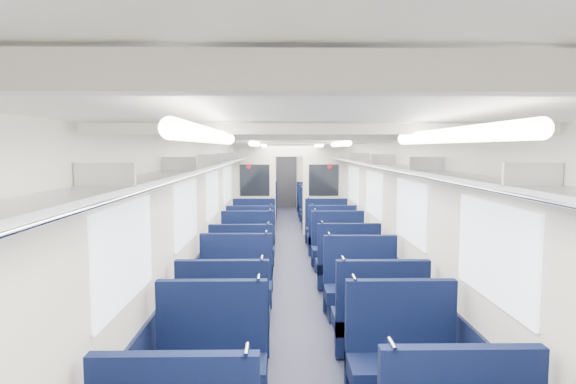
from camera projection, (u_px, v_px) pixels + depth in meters
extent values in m
cube|color=black|center=(293.00, 267.00, 8.87)|extent=(2.80, 18.00, 0.01)
cube|color=silver|center=(293.00, 140.00, 8.66)|extent=(2.80, 18.00, 0.01)
cube|color=beige|center=(217.00, 204.00, 8.75)|extent=(0.02, 18.00, 2.35)
cube|color=black|center=(218.00, 249.00, 8.82)|extent=(0.03, 17.90, 0.70)
cube|color=beige|center=(368.00, 204.00, 8.79)|extent=(0.02, 18.00, 2.35)
cube|color=black|center=(367.00, 248.00, 8.87)|extent=(0.03, 17.90, 0.70)
cube|color=beige|center=(286.00, 176.00, 17.73)|extent=(2.80, 0.02, 2.35)
cube|color=#B2B5BA|center=(226.00, 161.00, 8.68)|extent=(0.34, 17.40, 0.04)
cylinder|color=silver|center=(236.00, 162.00, 8.68)|extent=(0.02, 17.40, 0.02)
cube|color=#B2B5BA|center=(105.00, 175.00, 2.69)|extent=(0.34, 0.03, 0.14)
cube|color=#B2B5BA|center=(180.00, 164.00, 4.69)|extent=(0.34, 0.03, 0.14)
cube|color=#B2B5BA|center=(210.00, 159.00, 6.68)|extent=(0.34, 0.03, 0.14)
cube|color=#B2B5BA|center=(226.00, 157.00, 8.67)|extent=(0.34, 0.03, 0.14)
cube|color=#B2B5BA|center=(236.00, 155.00, 10.66)|extent=(0.34, 0.03, 0.14)
cube|color=#B2B5BA|center=(243.00, 154.00, 12.65)|extent=(0.34, 0.03, 0.14)
cube|color=#B2B5BA|center=(248.00, 153.00, 14.64)|extent=(0.34, 0.03, 0.14)
cube|color=#B2B5BA|center=(252.00, 153.00, 16.63)|extent=(0.34, 0.03, 0.14)
cube|color=#B2B5BA|center=(359.00, 161.00, 8.72)|extent=(0.34, 17.40, 0.04)
cylinder|color=silver|center=(349.00, 162.00, 8.71)|extent=(0.02, 17.40, 0.02)
cube|color=#B2B5BA|center=(532.00, 175.00, 2.73)|extent=(0.34, 0.03, 0.14)
cube|color=#B2B5BA|center=(426.00, 164.00, 4.73)|extent=(0.34, 0.03, 0.14)
cube|color=#B2B5BA|center=(383.00, 159.00, 6.72)|extent=(0.34, 0.03, 0.14)
cube|color=#B2B5BA|center=(359.00, 157.00, 8.71)|extent=(0.34, 0.03, 0.14)
cube|color=#B2B5BA|center=(345.00, 155.00, 10.70)|extent=(0.34, 0.03, 0.14)
cube|color=#B2B5BA|center=(334.00, 154.00, 12.69)|extent=(0.34, 0.03, 0.14)
cube|color=#B2B5BA|center=(327.00, 153.00, 14.68)|extent=(0.34, 0.03, 0.14)
cube|color=#B2B5BA|center=(322.00, 153.00, 16.67)|extent=(0.34, 0.03, 0.14)
cube|color=white|center=(126.00, 254.00, 3.55)|extent=(0.02, 1.30, 0.75)
cube|color=white|center=(186.00, 212.00, 5.84)|extent=(0.02, 1.30, 0.75)
cube|color=white|center=(213.00, 194.00, 8.13)|extent=(0.02, 1.30, 0.75)
cube|color=white|center=(228.00, 184.00, 10.42)|extent=(0.02, 1.30, 0.75)
cube|color=white|center=(239.00, 177.00, 13.20)|extent=(0.02, 1.30, 0.75)
cube|color=white|center=(245.00, 173.00, 15.49)|extent=(0.02, 1.30, 0.75)
cube|color=white|center=(493.00, 252.00, 3.59)|extent=(0.02, 1.30, 0.75)
cube|color=white|center=(410.00, 212.00, 5.88)|extent=(0.02, 1.30, 0.75)
cube|color=white|center=(374.00, 194.00, 8.17)|extent=(0.02, 1.30, 0.75)
cube|color=white|center=(353.00, 184.00, 10.46)|extent=(0.02, 1.30, 0.75)
cube|color=white|center=(338.00, 177.00, 13.25)|extent=(0.02, 1.30, 0.75)
cube|color=white|center=(329.00, 172.00, 15.54)|extent=(0.02, 1.30, 0.75)
cube|color=beige|center=(435.00, 73.00, 0.70)|extent=(2.70, 0.06, 0.06)
cube|color=beige|center=(320.00, 129.00, 2.69)|extent=(2.70, 0.06, 0.06)
cube|color=beige|center=(303.00, 137.00, 4.68)|extent=(2.70, 0.06, 0.06)
cube|color=beige|center=(296.00, 141.00, 6.67)|extent=(2.70, 0.06, 0.06)
cube|color=beige|center=(293.00, 142.00, 8.66)|extent=(2.70, 0.06, 0.06)
cube|color=beige|center=(290.00, 144.00, 10.66)|extent=(2.70, 0.06, 0.06)
cube|color=beige|center=(289.00, 144.00, 12.65)|extent=(2.70, 0.06, 0.06)
cube|color=beige|center=(288.00, 145.00, 14.64)|extent=(2.70, 0.06, 0.06)
cube|color=beige|center=(287.00, 145.00, 16.63)|extent=(2.70, 0.06, 0.06)
cylinder|color=white|center=(210.00, 135.00, 2.19)|extent=(0.07, 1.60, 0.07)
cylinder|color=white|center=(255.00, 144.00, 6.17)|extent=(0.07, 1.60, 0.07)
cylinder|color=white|center=(264.00, 146.00, 9.66)|extent=(0.07, 1.60, 0.07)
cylinder|color=white|center=(269.00, 146.00, 14.14)|extent=(0.07, 1.60, 0.07)
cylinder|color=white|center=(448.00, 136.00, 2.21)|extent=(0.07, 1.60, 0.07)
cylinder|color=white|center=(340.00, 144.00, 6.19)|extent=(0.07, 1.60, 0.07)
cylinder|color=white|center=(318.00, 146.00, 9.67)|extent=(0.07, 1.60, 0.07)
cylinder|color=white|center=(306.00, 146.00, 14.15)|extent=(0.07, 1.60, 0.07)
cube|color=black|center=(286.00, 181.00, 17.69)|extent=(0.75, 0.06, 2.00)
cube|color=beige|center=(255.00, 189.00, 12.12)|extent=(1.05, 0.08, 2.35)
cube|color=black|center=(255.00, 180.00, 12.05)|extent=(0.76, 0.02, 0.80)
cylinder|color=red|center=(249.00, 166.00, 12.01)|extent=(0.12, 0.01, 0.12)
cube|color=beige|center=(323.00, 189.00, 12.15)|extent=(1.05, 0.08, 2.35)
cube|color=black|center=(324.00, 180.00, 12.08)|extent=(0.76, 0.02, 0.80)
cylinder|color=red|center=(330.00, 166.00, 12.04)|extent=(0.12, 0.01, 0.12)
cube|color=beige|center=(289.00, 150.00, 12.04)|extent=(0.70, 0.08, 0.35)
cylinder|color=silver|center=(247.00, 350.00, 2.67)|extent=(0.02, 0.15, 0.02)
cylinder|color=silver|center=(392.00, 344.00, 2.75)|extent=(0.02, 0.15, 0.02)
cube|color=#0B1335|center=(209.00, 370.00, 4.02)|extent=(0.97, 0.51, 0.17)
cube|color=#0B1335|center=(212.00, 337.00, 4.21)|extent=(0.97, 0.09, 1.03)
cylinder|color=silver|center=(259.00, 278.00, 4.16)|extent=(0.02, 0.15, 0.02)
cube|color=#0B1335|center=(405.00, 370.00, 4.03)|extent=(0.97, 0.51, 0.17)
cube|color=#0B1335|center=(400.00, 337.00, 4.22)|extent=(0.97, 0.09, 1.03)
cylinder|color=silver|center=(354.00, 278.00, 4.16)|extent=(0.02, 0.15, 0.02)
cube|color=#0B1335|center=(225.00, 321.00, 5.18)|extent=(0.97, 0.51, 0.17)
cube|color=black|center=(225.00, 339.00, 5.20)|extent=(0.89, 0.41, 0.25)
cube|color=#0B1335|center=(223.00, 309.00, 4.95)|extent=(0.97, 0.09, 1.03)
cylinder|color=silver|center=(262.00, 258.00, 4.91)|extent=(0.02, 0.15, 0.02)
cube|color=#0B1335|center=(378.00, 321.00, 5.17)|extent=(0.97, 0.51, 0.17)
cube|color=black|center=(377.00, 339.00, 5.19)|extent=(0.89, 0.41, 0.25)
cube|color=#0B1335|center=(382.00, 309.00, 4.95)|extent=(0.97, 0.09, 1.03)
cylinder|color=silver|center=(343.00, 258.00, 4.89)|extent=(0.02, 0.15, 0.02)
cube|color=#0B1335|center=(235.00, 290.00, 6.29)|extent=(0.97, 0.51, 0.17)
cube|color=black|center=(235.00, 306.00, 6.31)|extent=(0.89, 0.41, 0.25)
cube|color=#0B1335|center=(236.00, 271.00, 6.48)|extent=(0.97, 0.09, 1.03)
cylinder|color=silver|center=(266.00, 232.00, 6.44)|extent=(0.02, 0.15, 0.02)
cube|color=#0B1335|center=(362.00, 293.00, 6.16)|extent=(0.97, 0.51, 0.17)
cube|color=black|center=(362.00, 309.00, 6.18)|extent=(0.89, 0.41, 0.25)
cube|color=#0B1335|center=(360.00, 274.00, 6.35)|extent=(0.97, 0.09, 1.03)
cylinder|color=silver|center=(329.00, 234.00, 6.29)|extent=(0.02, 0.15, 0.02)
cube|color=#0B1335|center=(242.00, 268.00, 7.48)|extent=(0.97, 0.51, 0.17)
cube|color=black|center=(242.00, 281.00, 7.50)|extent=(0.89, 0.41, 0.25)
cube|color=#0B1335|center=(241.00, 258.00, 7.25)|extent=(0.97, 0.09, 1.03)
cylinder|color=silver|center=(268.00, 223.00, 7.21)|extent=(0.02, 0.15, 0.02)
cube|color=#0B1335|center=(347.00, 266.00, 7.57)|extent=(0.97, 0.51, 0.17)
cube|color=black|center=(347.00, 279.00, 7.59)|extent=(0.89, 0.41, 0.25)
cube|color=#0B1335|center=(349.00, 257.00, 7.34)|extent=(0.97, 0.09, 1.03)
cylinder|color=silver|center=(323.00, 222.00, 7.29)|extent=(0.02, 0.15, 0.02)
cube|color=#0B1335|center=(247.00, 252.00, 8.62)|extent=(0.97, 0.51, 0.17)
cube|color=black|center=(247.00, 263.00, 8.64)|extent=(0.89, 0.41, 0.25)
cube|color=#0B1335|center=(248.00, 239.00, 8.81)|extent=(0.97, 0.09, 1.03)
cylinder|color=silver|center=(270.00, 210.00, 8.76)|extent=(0.02, 0.15, 0.02)
cube|color=#0B1335|center=(339.00, 252.00, 8.63)|extent=(0.97, 0.51, 0.17)
cube|color=black|center=(339.00, 263.00, 8.65)|extent=(0.89, 0.41, 0.25)
cube|color=#0B1335|center=(337.00, 239.00, 8.82)|extent=(0.97, 0.09, 1.03)
cylinder|color=silver|center=(315.00, 210.00, 8.76)|extent=(0.02, 0.15, 0.02)
cube|color=#0B1335|center=(251.00, 239.00, 9.80)|extent=(0.97, 0.51, 0.17)
cube|color=black|center=(251.00, 249.00, 9.82)|extent=(0.89, 0.41, 0.25)
cube|color=#0B1335|center=(250.00, 231.00, 9.58)|extent=(0.97, 0.09, 1.03)
cylinder|color=silver|center=(271.00, 205.00, 9.54)|extent=(0.02, 0.15, 0.02)
cube|color=#0B1335|center=(331.00, 239.00, 9.90)|extent=(0.97, 0.51, 0.17)
cube|color=black|center=(331.00, 248.00, 9.92)|extent=(0.89, 0.41, 0.25)
cube|color=#0B1335|center=(332.00, 231.00, 9.67)|extent=(0.97, 0.09, 1.03)
cylinder|color=silver|center=(312.00, 204.00, 9.62)|extent=(0.02, 0.15, 0.02)
cube|color=#0B1335|center=(254.00, 231.00, 10.77)|extent=(0.97, 0.51, 0.17)
cube|color=black|center=(254.00, 240.00, 10.79)|extent=(0.89, 0.41, 0.25)
cube|color=#0B1335|center=(254.00, 221.00, 10.96)|extent=(0.97, 0.09, 1.03)
cylinder|color=silver|center=(272.00, 198.00, 10.92)|extent=(0.02, 0.15, 0.02)
cube|color=#0B1335|center=(327.00, 231.00, 10.79)|extent=(0.97, 0.51, 0.17)
cube|color=black|center=(327.00, 240.00, 10.81)|extent=(0.89, 0.41, 0.25)
cube|color=#0B1335|center=(326.00, 221.00, 10.98)|extent=(0.97, 0.09, 1.03)
cylinder|color=silver|center=(308.00, 198.00, 10.92)|extent=(0.02, 0.15, 0.02)
cube|color=#0B1335|center=(258.00, 216.00, 13.13)|extent=(0.97, 0.51, 0.17)
cube|color=black|center=(259.00, 224.00, 13.15)|extent=(0.89, 0.41, 0.25)
cube|color=#0B1335|center=(258.00, 210.00, 12.91)|extent=(0.97, 0.09, 1.03)
cylinder|color=silver|center=(273.00, 190.00, 12.86)|extent=(0.02, 0.15, 0.02)
cube|color=#0B1335|center=(319.00, 217.00, 13.05)|extent=(0.97, 0.51, 0.17)
cube|color=black|center=(319.00, 224.00, 13.07)|extent=(0.89, 0.41, 0.25)
cube|color=#0B1335|center=(320.00, 210.00, 12.83)|extent=(0.97, 0.09, 1.03)
cylinder|color=silver|center=(304.00, 191.00, 12.77)|extent=(0.02, 0.15, 0.02)
cube|color=#0B1335|center=(260.00, 212.00, 14.04)|extent=(0.97, 0.51, 0.17)
cube|color=black|center=(260.00, 219.00, 14.06)|extent=(0.89, 0.41, 0.25)
cube|color=#0B1335|center=(260.00, 204.00, 14.23)|extent=(0.97, 0.09, 1.03)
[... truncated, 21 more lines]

